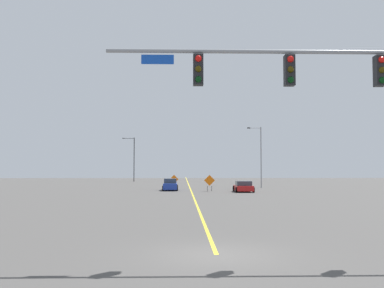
# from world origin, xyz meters

# --- Properties ---
(ground) EXTENTS (201.75, 201.75, 0.00)m
(ground) POSITION_xyz_m (0.00, 0.00, 0.00)
(ground) COLOR #4C4947
(road_centre_stripe) EXTENTS (0.16, 112.08, 0.01)m
(road_centre_stripe) POSITION_xyz_m (0.00, 56.04, 0.00)
(road_centre_stripe) COLOR yellow
(road_centre_stripe) RESTS_ON ground
(traffic_signal_assembly) EXTENTS (12.51, 0.44, 7.32)m
(traffic_signal_assembly) POSITION_xyz_m (4.29, -0.02, 5.59)
(traffic_signal_assembly) COLOR gray
(traffic_signal_assembly) RESTS_ON ground
(street_lamp_mid_left) EXTENTS (2.46, 0.24, 8.88)m
(street_lamp_mid_left) POSITION_xyz_m (-10.94, 71.88, 4.92)
(street_lamp_mid_left) COLOR black
(street_lamp_mid_left) RESTS_ON ground
(street_lamp_far_left) EXTENTS (2.02, 0.24, 8.61)m
(street_lamp_far_left) POSITION_xyz_m (9.92, 45.75, 4.74)
(street_lamp_far_left) COLOR gray
(street_lamp_far_left) RESTS_ON ground
(construction_sign_median_near) EXTENTS (1.32, 0.16, 1.97)m
(construction_sign_median_near) POSITION_xyz_m (2.22, 37.56, 1.23)
(construction_sign_median_near) COLOR orange
(construction_sign_median_near) RESTS_ON ground
(construction_sign_right_lane) EXTENTS (1.24, 0.31, 1.83)m
(construction_sign_right_lane) POSITION_xyz_m (-2.24, 46.11, 1.13)
(construction_sign_right_lane) COLOR orange
(construction_sign_right_lane) RESTS_ON ground
(car_red_far) EXTENTS (2.17, 3.86, 1.28)m
(car_red_far) POSITION_xyz_m (6.10, 35.88, 0.60)
(car_red_far) COLOR red
(car_red_far) RESTS_ON ground
(car_blue_approaching) EXTENTS (1.97, 4.43, 1.48)m
(car_blue_approaching) POSITION_xyz_m (-2.59, 39.61, 0.68)
(car_blue_approaching) COLOR #1E389E
(car_blue_approaching) RESTS_ON ground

